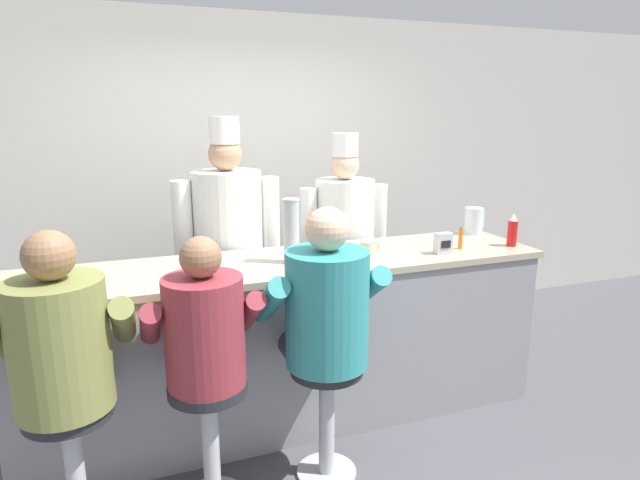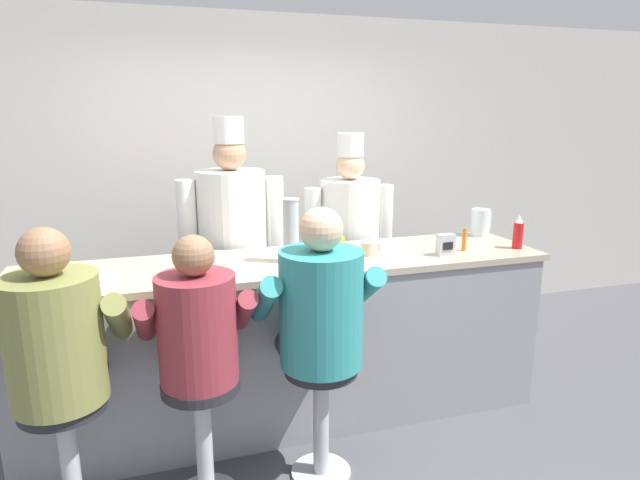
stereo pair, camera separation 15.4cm
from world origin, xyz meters
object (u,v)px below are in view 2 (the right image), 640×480
(cup_stack_steel, at_px, (292,230))
(cook_in_whites_near, at_px, (233,240))
(coffee_mug_tan, at_px, (368,249))
(cook_in_whites_far, at_px, (349,241))
(mustard_bottle_yellow, at_px, (339,246))
(water_pitcher_clear, at_px, (480,222))
(coffee_mug_white, at_px, (218,259))
(diner_seated_maroon, at_px, (198,339))
(breakfast_plate, at_px, (85,278))
(hot_sauce_bottle_orange, at_px, (464,240))
(napkin_dispenser_chrome, at_px, (446,245))
(cereal_bowl, at_px, (36,274))
(ketchup_bottle_red, at_px, (518,233))
(diner_seated_olive, at_px, (57,348))
(diner_seated_teal, at_px, (319,316))

(cup_stack_steel, bearing_deg, cook_in_whites_near, 110.90)
(coffee_mug_tan, relative_size, cup_stack_steel, 0.35)
(cook_in_whites_near, xyz_separation_m, cook_in_whites_far, (0.87, 0.01, -0.07))
(cook_in_whites_near, bearing_deg, mustard_bottle_yellow, -55.28)
(water_pitcher_clear, relative_size, cook_in_whites_far, 0.11)
(coffee_mug_white, xyz_separation_m, diner_seated_maroon, (-0.17, -0.59, -0.23))
(breakfast_plate, distance_m, cook_in_whites_near, 1.12)
(hot_sauce_bottle_orange, distance_m, napkin_dispenser_chrome, 0.18)
(cereal_bowl, relative_size, cook_in_whites_near, 0.08)
(mustard_bottle_yellow, height_order, cook_in_whites_near, cook_in_whites_near)
(mustard_bottle_yellow, distance_m, coffee_mug_white, 0.72)
(breakfast_plate, xyz_separation_m, cup_stack_steel, (1.14, 0.02, 0.18))
(water_pitcher_clear, relative_size, cereal_bowl, 1.25)
(coffee_mug_tan, xyz_separation_m, coffee_mug_white, (-0.92, 0.05, -0.00))
(mustard_bottle_yellow, xyz_separation_m, breakfast_plate, (-1.41, 0.06, -0.08))
(ketchup_bottle_red, distance_m, diner_seated_olive, 2.75)
(diner_seated_maroon, xyz_separation_m, diner_seated_teal, (0.61, 0.01, 0.05))
(water_pitcher_clear, height_order, diner_seated_maroon, diner_seated_maroon)
(water_pitcher_clear, relative_size, diner_seated_maroon, 0.14)
(water_pitcher_clear, height_order, coffee_mug_white, water_pitcher_clear)
(breakfast_plate, distance_m, cereal_bowl, 0.29)
(mustard_bottle_yellow, height_order, diner_seated_olive, diner_seated_olive)
(water_pitcher_clear, bearing_deg, breakfast_plate, -173.47)
(hot_sauce_bottle_orange, xyz_separation_m, diner_seated_teal, (-1.12, -0.47, -0.21))
(water_pitcher_clear, height_order, cook_in_whites_far, cook_in_whites_far)
(cook_in_whites_near, bearing_deg, coffee_mug_tan, -42.04)
(diner_seated_maroon, bearing_deg, breakfast_plate, 135.60)
(diner_seated_olive, distance_m, diner_seated_teal, 1.22)
(breakfast_plate, bearing_deg, cereal_bowl, 154.14)
(ketchup_bottle_red, height_order, cereal_bowl, ketchup_bottle_red)
(hot_sauce_bottle_orange, xyz_separation_m, cook_in_whites_far, (-0.51, 0.75, -0.14))
(mustard_bottle_yellow, relative_size, napkin_dispenser_chrome, 1.54)
(water_pitcher_clear, bearing_deg, mustard_bottle_yellow, -163.30)
(hot_sauce_bottle_orange, xyz_separation_m, cereal_bowl, (-2.52, 0.17, -0.05))
(water_pitcher_clear, xyz_separation_m, coffee_mug_tan, (-0.98, -0.28, -0.05))
(cook_in_whites_far, bearing_deg, breakfast_plate, -158.24)
(cook_in_whites_near, bearing_deg, coffee_mug_white, -105.76)
(cup_stack_steel, distance_m, cook_in_whites_near, 0.75)
(ketchup_bottle_red, height_order, breakfast_plate, ketchup_bottle_red)
(ketchup_bottle_red, height_order, diner_seated_maroon, diner_seated_maroon)
(napkin_dispenser_chrome, bearing_deg, diner_seated_olive, -169.44)
(ketchup_bottle_red, bearing_deg, coffee_mug_white, 175.06)
(mustard_bottle_yellow, xyz_separation_m, hot_sauce_bottle_orange, (0.86, 0.01, -0.02))
(cereal_bowl, bearing_deg, diner_seated_teal, -24.61)
(ketchup_bottle_red, relative_size, water_pitcher_clear, 1.15)
(water_pitcher_clear, bearing_deg, cook_in_whites_far, 154.88)
(napkin_dispenser_chrome, xyz_separation_m, cook_in_whites_near, (-1.21, 0.81, -0.07))
(diner_seated_olive, bearing_deg, cereal_bowl, 105.77)
(coffee_mug_tan, bearing_deg, cook_in_whites_near, 137.96)
(cook_in_whites_far, bearing_deg, hot_sauce_bottle_orange, -55.84)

